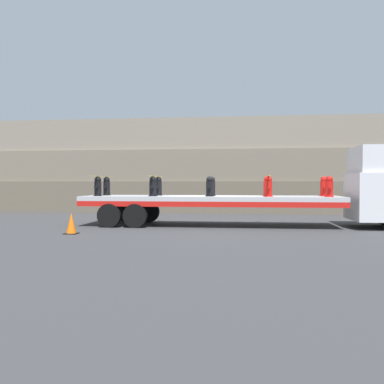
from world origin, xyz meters
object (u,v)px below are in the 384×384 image
fire_hydrant_black_near_0 (98,187)px  fire_hydrant_black_far_2 (212,186)px  traffic_cone (71,223)px  fire_hydrant_red_far_4 (324,187)px  fire_hydrant_black_near_2 (210,187)px  fire_hydrant_red_near_3 (268,187)px  fire_hydrant_red_far_3 (267,186)px  fire_hydrant_black_near_1 (153,187)px  fire_hydrant_black_far_1 (158,186)px  fire_hydrant_red_near_4 (329,187)px  flatbed_trailer (196,201)px  fire_hydrant_black_far_0 (107,186)px

fire_hydrant_black_near_0 → fire_hydrant_black_far_2: bearing=13.7°
traffic_cone → fire_hydrant_red_far_4: bearing=23.6°
fire_hydrant_black_near_2 → traffic_cone: bearing=-147.7°
fire_hydrant_red_near_3 → fire_hydrant_red_far_3: size_ratio=1.00×
fire_hydrant_black_near_1 → traffic_cone: fire_hydrant_black_near_1 is taller
fire_hydrant_black_far_1 → fire_hydrant_black_near_2: 2.48m
fire_hydrant_red_near_4 → fire_hydrant_black_far_2: bearing=166.3°
fire_hydrant_black_near_0 → fire_hydrant_red_near_4: (8.91, 0.00, 0.00)m
fire_hydrant_black_near_0 → fire_hydrant_black_near_1: 2.23m
fire_hydrant_red_near_4 → traffic_cone: 9.35m
flatbed_trailer → fire_hydrant_red_near_4: (5.03, -0.54, 0.59)m
fire_hydrant_black_far_1 → fire_hydrant_red_far_4: size_ratio=1.00×
fire_hydrant_black_far_0 → fire_hydrant_black_far_1: same height
fire_hydrant_black_far_0 → fire_hydrant_red_far_3: bearing=0.0°
traffic_cone → fire_hydrant_red_near_4: bearing=17.4°
fire_hydrant_black_near_0 → fire_hydrant_red_near_3: size_ratio=1.00×
traffic_cone → fire_hydrant_black_far_1: bearing=60.7°
fire_hydrant_black_far_0 → fire_hydrant_black_far_2: size_ratio=1.00×
fire_hydrant_black_far_2 → traffic_cone: fire_hydrant_black_far_2 is taller
fire_hydrant_black_far_0 → fire_hydrant_black_near_2: 4.58m
fire_hydrant_black_far_2 → fire_hydrant_black_far_1: bearing=180.0°
fire_hydrant_black_far_2 → fire_hydrant_red_far_3: size_ratio=1.00×
fire_hydrant_black_near_2 → fire_hydrant_black_far_2: same height
fire_hydrant_black_far_0 → fire_hydrant_red_far_4: 8.91m
fire_hydrant_black_far_1 → fire_hydrant_red_near_3: (4.45, -1.09, 0.00)m
traffic_cone → flatbed_trailer: bearing=41.0°
fire_hydrant_red_far_4 → fire_hydrant_red_near_3: bearing=-154.0°
flatbed_trailer → fire_hydrant_black_near_0: 3.96m
fire_hydrant_black_far_1 → fire_hydrant_red_near_3: bearing=-13.7°
fire_hydrant_red_near_3 → fire_hydrant_red_near_4: size_ratio=1.00×
fire_hydrant_red_near_3 → fire_hydrant_black_far_0: bearing=170.8°
fire_hydrant_black_far_2 → fire_hydrant_red_near_4: same height
fire_hydrant_black_far_0 → fire_hydrant_black_far_2: (4.45, 0.00, 0.00)m
fire_hydrant_red_near_3 → traffic_cone: fire_hydrant_red_near_3 is taller
fire_hydrant_black_near_0 → fire_hydrant_black_far_1: 2.48m
fire_hydrant_black_far_2 → fire_hydrant_red_far_4: bearing=0.0°
fire_hydrant_red_near_3 → fire_hydrant_red_far_3: 1.09m
fire_hydrant_black_far_0 → fire_hydrant_red_far_3: 6.68m
fire_hydrant_black_near_2 → traffic_cone: 5.34m
fire_hydrant_red_far_3 → fire_hydrant_red_far_4: bearing=0.0°
fire_hydrant_black_near_2 → fire_hydrant_red_far_3: size_ratio=1.00×
fire_hydrant_red_far_4 → fire_hydrant_black_far_0: bearing=180.0°
fire_hydrant_black_near_0 → fire_hydrant_red_far_4: size_ratio=1.00×
fire_hydrant_red_near_3 → traffic_cone: (-6.62, -2.78, -1.21)m
fire_hydrant_black_near_0 → fire_hydrant_black_far_1: same height
flatbed_trailer → fire_hydrant_red_near_3: bearing=-11.0°
fire_hydrant_red_near_3 → flatbed_trailer: bearing=169.0°
fire_hydrant_black_near_1 → fire_hydrant_black_far_1: (0.00, 1.09, 0.00)m
fire_hydrant_black_far_2 → fire_hydrant_red_far_4: (4.45, 0.00, 0.00)m
fire_hydrant_black_far_1 → fire_hydrant_red_far_3: (4.45, 0.00, 0.00)m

